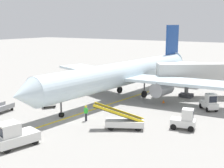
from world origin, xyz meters
TOP-DOWN VIEW (x-y plane):
  - ground_plane at (0.00, 0.00)m, footprint 300.00×300.00m
  - taxi_line_yellow at (0.25, 5.00)m, footprint 10.02×79.44m
  - airliner at (0.32, 11.24)m, footprint 28.40×35.33m
  - jet_bridge at (10.27, 17.59)m, footprint 11.98×9.30m
  - pushback_tug at (0.92, -8.90)m, footprint 2.73×3.96m
  - baggage_tug_near_wing at (12.14, 10.89)m, footprint 2.58×2.65m
  - baggage_tug_by_cargo_door at (11.74, 2.95)m, footprint 2.61×1.76m
  - belt_loader_forward_hold at (6.55, -0.15)m, footprint 5.01×3.44m
  - belt_loader_aft_hold at (-6.24, 2.37)m, footprint 4.72×4.05m
  - baggage_cart_loaded at (-8.43, -3.06)m, footprint 1.88×3.83m
  - ground_crew_marshaller at (1.95, -0.24)m, footprint 0.36×0.24m
  - safety_cone_nose_left at (6.18, 11.08)m, footprint 0.36×0.36m
  - safety_cone_nose_right at (-11.09, 11.97)m, footprint 0.36×0.36m
  - safety_cone_wingtip_left at (-10.51, 5.04)m, footprint 0.36×0.36m

SIDE VIEW (x-z plane):
  - ground_plane at x=0.00m, z-range 0.00..0.00m
  - taxi_line_yellow at x=0.25m, z-range 0.00..0.01m
  - safety_cone_nose_left at x=6.18m, z-range 0.00..0.44m
  - safety_cone_nose_right at x=-11.09m, z-range 0.00..0.44m
  - safety_cone_wingtip_left at x=-10.51m, z-range 0.00..0.44m
  - baggage_cart_loaded at x=-8.43m, z-range 0.00..0.94m
  - belt_loader_forward_hold at x=6.55m, z-range -0.52..2.07m
  - belt_loader_aft_hold at x=-6.24m, z-range -0.52..2.07m
  - ground_crew_marshaller at x=1.95m, z-range 0.06..1.76m
  - baggage_tug_near_wing at x=12.14m, z-range -0.12..1.98m
  - baggage_tug_by_cargo_door at x=11.74m, z-range -0.12..1.98m
  - pushback_tug at x=0.92m, z-range -0.11..2.09m
  - airliner at x=0.32m, z-range -1.63..8.47m
  - jet_bridge at x=10.27m, z-range 1.12..5.97m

